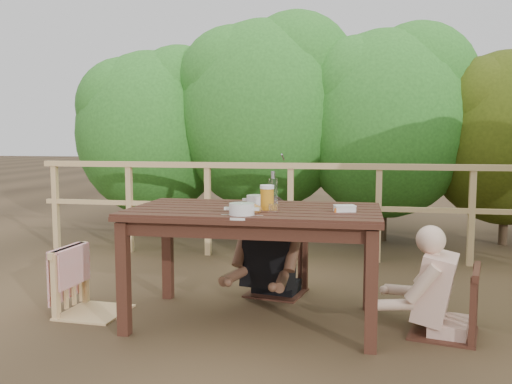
% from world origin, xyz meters
% --- Properties ---
extents(ground, '(60.00, 60.00, 0.00)m').
position_xyz_m(ground, '(0.00, 0.00, 0.00)').
color(ground, brown).
rests_on(ground, ground).
extents(table, '(1.69, 0.95, 0.78)m').
position_xyz_m(table, '(0.00, 0.00, 0.39)').
color(table, '#361C13').
rests_on(table, ground).
extents(chair_left, '(0.48, 0.48, 0.91)m').
position_xyz_m(chair_left, '(-1.18, -0.05, 0.45)').
color(chair_left, tan).
rests_on(chair_left, ground).
extents(chair_far, '(0.51, 0.51, 0.88)m').
position_xyz_m(chair_far, '(0.05, 0.69, 0.44)').
color(chair_far, '#361C13').
rests_on(chair_far, ground).
extents(chair_right, '(0.52, 0.52, 0.86)m').
position_xyz_m(chair_right, '(1.25, -0.02, 0.43)').
color(chair_right, '#361C13').
rests_on(chair_right, ground).
extents(woman, '(0.62, 0.71, 1.26)m').
position_xyz_m(woman, '(0.05, 0.71, 0.63)').
color(woman, black).
rests_on(woman, ground).
extents(diner_right, '(0.67, 0.59, 1.16)m').
position_xyz_m(diner_right, '(1.28, -0.02, 0.58)').
color(diner_right, '#CFA18D').
rests_on(diner_right, ground).
extents(railing, '(5.60, 0.10, 1.01)m').
position_xyz_m(railing, '(0.00, 2.00, 0.51)').
color(railing, tan).
rests_on(railing, ground).
extents(hedge_row, '(6.60, 1.60, 3.80)m').
position_xyz_m(hedge_row, '(0.40, 3.20, 1.90)').
color(hedge_row, '#2A6621').
rests_on(hedge_row, ground).
extents(soup_near, '(0.27, 0.27, 0.09)m').
position_xyz_m(soup_near, '(-0.02, -0.34, 0.82)').
color(soup_near, silver).
rests_on(soup_near, table).
extents(soup_far, '(0.25, 0.25, 0.08)m').
position_xyz_m(soup_far, '(-0.02, 0.17, 0.82)').
color(soup_far, white).
rests_on(soup_far, table).
extents(bread_roll, '(0.12, 0.09, 0.07)m').
position_xyz_m(bread_roll, '(0.03, -0.22, 0.82)').
color(bread_roll, '#9A5F33').
rests_on(bread_roll, table).
extents(beer_glass, '(0.09, 0.09, 0.18)m').
position_xyz_m(beer_glass, '(0.10, -0.07, 0.87)').
color(beer_glass, orange).
rests_on(beer_glass, table).
extents(bottle, '(0.06, 0.06, 0.26)m').
position_xyz_m(bottle, '(0.11, 0.11, 0.91)').
color(bottle, silver).
rests_on(bottle, table).
extents(tumbler, '(0.06, 0.06, 0.07)m').
position_xyz_m(tumbler, '(0.16, -0.20, 0.82)').
color(tumbler, silver).
rests_on(tumbler, table).
extents(butter_tub, '(0.15, 0.13, 0.06)m').
position_xyz_m(butter_tub, '(0.61, -0.07, 0.81)').
color(butter_tub, white).
rests_on(butter_tub, table).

